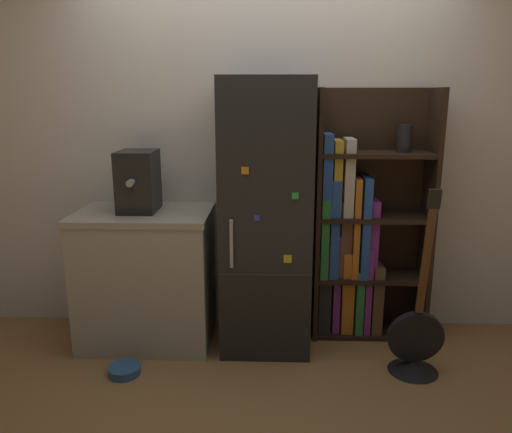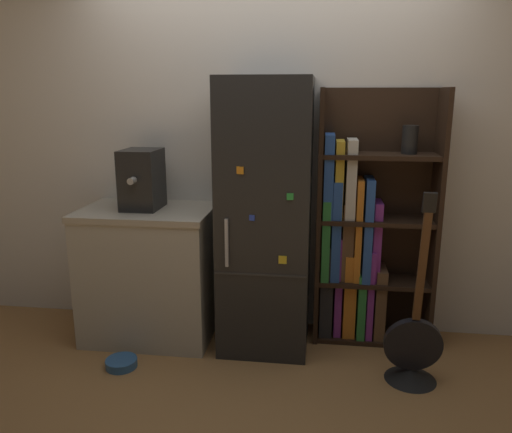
# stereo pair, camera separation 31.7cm
# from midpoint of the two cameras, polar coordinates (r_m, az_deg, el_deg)

# --- Properties ---
(ground_plane) EXTENTS (16.00, 16.00, 0.00)m
(ground_plane) POSITION_cam_midpoint_polar(r_m,az_deg,el_deg) (3.46, -1.69, -15.13)
(ground_plane) COLOR #A87542
(wall_back) EXTENTS (8.00, 0.05, 2.60)m
(wall_back) POSITION_cam_midpoint_polar(r_m,az_deg,el_deg) (3.52, -1.36, 7.75)
(wall_back) COLOR white
(wall_back) RESTS_ON ground_plane
(refrigerator) EXTENTS (0.58, 0.62, 1.78)m
(refrigerator) POSITION_cam_midpoint_polar(r_m,az_deg,el_deg) (3.27, -1.64, -0.03)
(refrigerator) COLOR black
(refrigerator) RESTS_ON ground_plane
(bookshelf) EXTENTS (0.78, 0.31, 1.71)m
(bookshelf) POSITION_cam_midpoint_polar(r_m,az_deg,el_deg) (3.50, 8.95, -2.18)
(bookshelf) COLOR black
(bookshelf) RESTS_ON ground_plane
(kitchen_counter) EXTENTS (0.89, 0.62, 0.92)m
(kitchen_counter) POSITION_cam_midpoint_polar(r_m,az_deg,el_deg) (3.54, -14.91, -6.69)
(kitchen_counter) COLOR #BCB7A8
(kitchen_counter) RESTS_ON ground_plane
(espresso_machine) EXTENTS (0.24, 0.36, 0.40)m
(espresso_machine) POSITION_cam_midpoint_polar(r_m,az_deg,el_deg) (3.39, -15.96, 3.88)
(espresso_machine) COLOR black
(espresso_machine) RESTS_ON kitchen_counter
(guitar) EXTENTS (0.34, 0.31, 1.17)m
(guitar) POSITION_cam_midpoint_polar(r_m,az_deg,el_deg) (3.25, 15.01, -14.21)
(guitar) COLOR black
(guitar) RESTS_ON ground_plane
(pet_bowl) EXTENTS (0.20, 0.20, 0.05)m
(pet_bowl) POSITION_cam_midpoint_polar(r_m,az_deg,el_deg) (3.33, -17.60, -16.40)
(pet_bowl) COLOR #3366A5
(pet_bowl) RESTS_ON ground_plane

